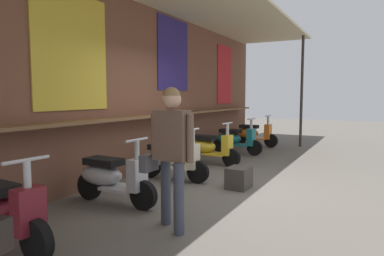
{
  "coord_description": "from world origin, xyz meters",
  "views": [
    {
      "loc": [
        -5.38,
        -2.23,
        1.54
      ],
      "look_at": [
        1.23,
        1.28,
        0.85
      ],
      "focal_mm": 32.36,
      "sensor_mm": 36.0,
      "label": 1
    }
  ],
  "objects_px": {
    "scooter_silver": "(110,177)",
    "scooter_teal": "(234,139)",
    "scooter_maroon": "(0,210)",
    "scooter_cream": "(170,159)",
    "shopper_with_handbag": "(171,144)",
    "merchandise_crate": "(239,178)",
    "scooter_yellow": "(208,147)",
    "scooter_orange": "(253,134)"
  },
  "relations": [
    {
      "from": "scooter_silver",
      "to": "scooter_teal",
      "type": "xyz_separation_m",
      "value": [
        4.91,
        -0.0,
        0.0
      ]
    },
    {
      "from": "scooter_maroon",
      "to": "scooter_cream",
      "type": "relative_size",
      "value": 1.0
    },
    {
      "from": "scooter_silver",
      "to": "shopper_with_handbag",
      "type": "xyz_separation_m",
      "value": [
        -0.41,
        -1.26,
        0.61
      ]
    },
    {
      "from": "shopper_with_handbag",
      "to": "merchandise_crate",
      "type": "distance_m",
      "value": 2.21
    },
    {
      "from": "scooter_silver",
      "to": "shopper_with_handbag",
      "type": "height_order",
      "value": "shopper_with_handbag"
    },
    {
      "from": "scooter_silver",
      "to": "shopper_with_handbag",
      "type": "distance_m",
      "value": 1.46
    },
    {
      "from": "scooter_silver",
      "to": "merchandise_crate",
      "type": "xyz_separation_m",
      "value": [
        1.64,
        -1.34,
        -0.21
      ]
    },
    {
      "from": "scooter_maroon",
      "to": "shopper_with_handbag",
      "type": "xyz_separation_m",
      "value": [
        1.24,
        -1.26,
        0.61
      ]
    },
    {
      "from": "scooter_silver",
      "to": "scooter_teal",
      "type": "relative_size",
      "value": 1.0
    },
    {
      "from": "merchandise_crate",
      "to": "scooter_maroon",
      "type": "bearing_deg",
      "value": 157.85
    },
    {
      "from": "scooter_yellow",
      "to": "scooter_maroon",
      "type": "bearing_deg",
      "value": -86.76
    },
    {
      "from": "scooter_maroon",
      "to": "scooter_teal",
      "type": "xyz_separation_m",
      "value": [
        6.56,
        -0.0,
        0.0
      ]
    },
    {
      "from": "shopper_with_handbag",
      "to": "scooter_silver",
      "type": "bearing_deg",
      "value": -106.01
    },
    {
      "from": "scooter_yellow",
      "to": "scooter_orange",
      "type": "relative_size",
      "value": 1.0
    },
    {
      "from": "scooter_cream",
      "to": "shopper_with_handbag",
      "type": "relative_size",
      "value": 0.85
    },
    {
      "from": "scooter_yellow",
      "to": "merchandise_crate",
      "type": "distance_m",
      "value": 2.11
    },
    {
      "from": "scooter_silver",
      "to": "shopper_with_handbag",
      "type": "relative_size",
      "value": 0.85
    },
    {
      "from": "scooter_yellow",
      "to": "scooter_silver",
      "type": "bearing_deg",
      "value": -86.76
    },
    {
      "from": "scooter_maroon",
      "to": "scooter_orange",
      "type": "bearing_deg",
      "value": 93.62
    },
    {
      "from": "merchandise_crate",
      "to": "shopper_with_handbag",
      "type": "bearing_deg",
      "value": 177.77
    },
    {
      "from": "scooter_silver",
      "to": "scooter_teal",
      "type": "distance_m",
      "value": 4.91
    },
    {
      "from": "scooter_maroon",
      "to": "scooter_teal",
      "type": "distance_m",
      "value": 6.56
    },
    {
      "from": "scooter_yellow",
      "to": "shopper_with_handbag",
      "type": "bearing_deg",
      "value": -67.78
    },
    {
      "from": "scooter_orange",
      "to": "scooter_teal",
      "type": "bearing_deg",
      "value": -88.33
    },
    {
      "from": "scooter_cream",
      "to": "scooter_orange",
      "type": "bearing_deg",
      "value": 89.0
    },
    {
      "from": "scooter_maroon",
      "to": "merchandise_crate",
      "type": "height_order",
      "value": "scooter_maroon"
    },
    {
      "from": "scooter_maroon",
      "to": "shopper_with_handbag",
      "type": "height_order",
      "value": "shopper_with_handbag"
    },
    {
      "from": "scooter_cream",
      "to": "scooter_yellow",
      "type": "height_order",
      "value": "same"
    },
    {
      "from": "scooter_maroon",
      "to": "scooter_teal",
      "type": "relative_size",
      "value": 1.0
    },
    {
      "from": "scooter_silver",
      "to": "scooter_orange",
      "type": "xyz_separation_m",
      "value": [
        6.48,
        -0.0,
        0.0
      ]
    },
    {
      "from": "scooter_teal",
      "to": "shopper_with_handbag",
      "type": "distance_m",
      "value": 5.5
    },
    {
      "from": "scooter_cream",
      "to": "scooter_yellow",
      "type": "xyz_separation_m",
      "value": [
        1.65,
        -0.0,
        0.0
      ]
    },
    {
      "from": "scooter_silver",
      "to": "scooter_cream",
      "type": "height_order",
      "value": "same"
    },
    {
      "from": "scooter_teal",
      "to": "scooter_orange",
      "type": "xyz_separation_m",
      "value": [
        1.56,
        0.0,
        0.0
      ]
    },
    {
      "from": "scooter_orange",
      "to": "scooter_cream",
      "type": "bearing_deg",
      "value": -88.33
    },
    {
      "from": "scooter_yellow",
      "to": "shopper_with_handbag",
      "type": "relative_size",
      "value": 0.86
    },
    {
      "from": "scooter_teal",
      "to": "merchandise_crate",
      "type": "relative_size",
      "value": 3.24
    },
    {
      "from": "scooter_silver",
      "to": "scooter_orange",
      "type": "relative_size",
      "value": 1.0
    },
    {
      "from": "scooter_silver",
      "to": "merchandise_crate",
      "type": "height_order",
      "value": "scooter_silver"
    },
    {
      "from": "scooter_silver",
      "to": "scooter_orange",
      "type": "bearing_deg",
      "value": 90.85
    },
    {
      "from": "scooter_silver",
      "to": "merchandise_crate",
      "type": "relative_size",
      "value": 3.24
    },
    {
      "from": "shopper_with_handbag",
      "to": "merchandise_crate",
      "type": "xyz_separation_m",
      "value": [
        2.05,
        -0.08,
        -0.82
      ]
    }
  ]
}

